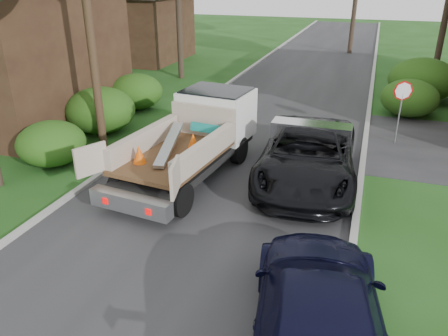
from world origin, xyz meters
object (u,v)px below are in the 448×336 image
at_px(flatbed_truck, 201,130).
at_px(black_pickup, 308,155).
at_px(navy_suv, 319,316).
at_px(house_left_far, 133,18).
at_px(stop_sign, 402,99).
at_px(utility_pole, 87,4).

relative_size(flatbed_truck, black_pickup, 1.06).
bearing_deg(navy_suv, house_left_far, -64.11).
distance_m(stop_sign, navy_suv, 11.64).
bearing_deg(navy_suv, utility_pole, -48.40).
relative_size(house_left_far, black_pickup, 1.19).
bearing_deg(house_left_far, utility_pole, -64.77).
distance_m(black_pickup, navy_suv, 7.12).
bearing_deg(stop_sign, utility_pole, -159.38).
relative_size(flatbed_truck, navy_suv, 1.19).
xyz_separation_m(utility_pole, house_left_far, (-8.02, 17.02, -2.12)).
distance_m(stop_sign, utility_pole, 11.91).
distance_m(flatbed_truck, navy_suv, 8.44).
bearing_deg(black_pickup, utility_pole, 171.98).
relative_size(house_left_far, navy_suv, 1.33).
height_order(stop_sign, navy_suv, stop_sign).
height_order(utility_pole, house_left_far, utility_pole).
xyz_separation_m(utility_pole, black_pickup, (7.88, -0.48, -4.29)).
bearing_deg(black_pickup, navy_suv, -84.21).
bearing_deg(navy_suv, black_pickup, -88.83).
distance_m(utility_pole, navy_suv, 12.60).
bearing_deg(house_left_far, black_pickup, -47.74).
xyz_separation_m(black_pickup, navy_suv, (1.27, -7.00, -0.06)).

